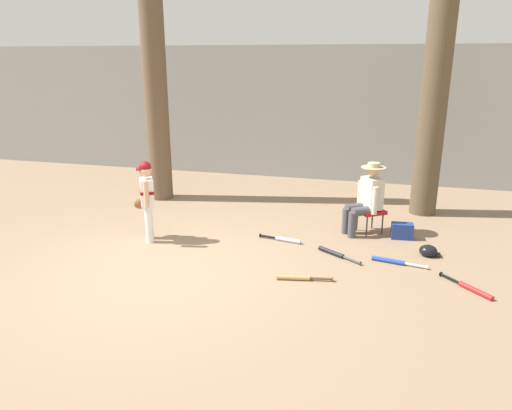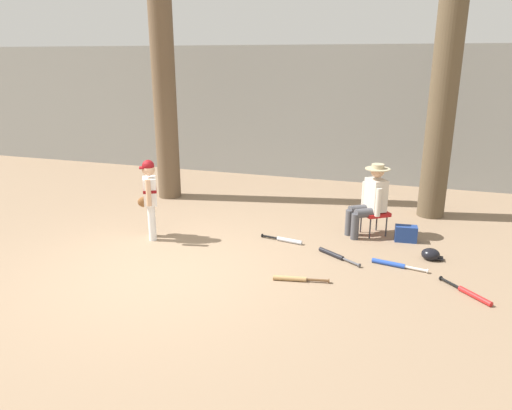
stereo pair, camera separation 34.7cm
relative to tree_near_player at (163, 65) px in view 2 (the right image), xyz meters
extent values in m
plane|color=#897056|center=(1.65, -3.43, -2.69)|extent=(60.00, 60.00, 0.00)
cube|color=gray|center=(1.65, 2.61, -1.14)|extent=(18.00, 0.36, 3.11)
cylinder|color=brown|center=(0.00, 0.00, 0.31)|extent=(0.47, 0.47, 5.99)
cone|color=brown|center=(0.00, 0.00, -2.69)|extent=(0.73, 0.73, 0.28)
cylinder|color=brown|center=(5.25, 0.33, -0.47)|extent=(0.48, 0.48, 4.44)
cone|color=brown|center=(5.25, 0.33, -2.69)|extent=(0.81, 0.81, 0.29)
cylinder|color=white|center=(0.93, -2.38, -2.40)|extent=(0.12, 0.12, 0.58)
cylinder|color=white|center=(0.84, -2.23, -2.40)|extent=(0.12, 0.12, 0.58)
cube|color=white|center=(0.89, -2.31, -1.89)|extent=(0.32, 0.36, 0.44)
cube|color=maroon|center=(0.89, -2.31, -1.87)|extent=(0.34, 0.37, 0.05)
sphere|color=tan|center=(0.89, -2.31, -1.54)|extent=(0.20, 0.20, 0.20)
sphere|color=maroon|center=(0.89, -2.31, -1.48)|extent=(0.19, 0.19, 0.19)
cube|color=maroon|center=(0.81, -2.35, -1.51)|extent=(0.16, 0.17, 0.02)
cylinder|color=tan|center=(0.99, -2.52, -1.85)|extent=(0.11, 0.11, 0.42)
cylinder|color=tan|center=(0.75, -2.14, -1.97)|extent=(0.11, 0.11, 0.40)
ellipsoid|color=brown|center=(0.69, -2.16, -2.13)|extent=(0.25, 0.21, 0.18)
cube|color=red|center=(4.31, -1.03, -2.31)|extent=(0.56, 0.56, 0.06)
cylinder|color=#333338|center=(4.27, -1.24, -2.50)|extent=(0.02, 0.02, 0.38)
cylinder|color=#333338|center=(4.10, -0.99, -2.50)|extent=(0.02, 0.02, 0.38)
cylinder|color=#333338|center=(4.52, -1.07, -2.50)|extent=(0.02, 0.02, 0.38)
cylinder|color=#333338|center=(4.35, -0.82, -2.50)|extent=(0.02, 0.02, 0.38)
cylinder|color=#47474C|center=(4.04, -1.34, -2.48)|extent=(0.13, 0.13, 0.43)
cylinder|color=#47474C|center=(3.92, -1.17, -2.48)|extent=(0.13, 0.13, 0.43)
cylinder|color=#47474C|center=(4.20, -1.22, -2.26)|extent=(0.41, 0.35, 0.15)
cylinder|color=#47474C|center=(4.09, -1.06, -2.26)|extent=(0.41, 0.35, 0.15)
cube|color=beige|center=(4.31, -1.03, -2.00)|extent=(0.40, 0.43, 0.52)
cylinder|color=beige|center=(4.37, -1.25, -2.06)|extent=(0.13, 0.13, 0.46)
cylinder|color=beige|center=(4.12, -0.89, -2.06)|extent=(0.13, 0.13, 0.46)
sphere|color=tan|center=(4.31, -1.03, -1.60)|extent=(0.22, 0.22, 0.22)
cylinder|color=tan|center=(4.31, -1.03, -1.57)|extent=(0.40, 0.40, 0.02)
cylinder|color=tan|center=(4.31, -1.03, -1.54)|extent=(0.20, 0.20, 0.09)
cube|color=navy|center=(4.83, -1.19, -2.56)|extent=(0.36, 0.21, 0.26)
cylinder|color=tan|center=(3.40, -3.14, -2.66)|extent=(0.45, 0.14, 0.07)
cylinder|color=brown|center=(3.76, -3.08, -2.66)|extent=(0.30, 0.08, 0.03)
cylinder|color=brown|center=(3.91, -3.06, -2.66)|extent=(0.02, 0.06, 0.06)
cylinder|color=#2347AD|center=(4.62, -2.24, -2.66)|extent=(0.47, 0.15, 0.07)
cylinder|color=silver|center=(5.00, -2.31, -2.66)|extent=(0.31, 0.09, 0.03)
cylinder|color=silver|center=(5.15, -2.34, -2.66)|extent=(0.03, 0.06, 0.06)
cylinder|color=#B7BCC6|center=(3.07, -1.82, -2.66)|extent=(0.43, 0.14, 0.07)
cylinder|color=black|center=(2.72, -1.75, -2.66)|extent=(0.28, 0.08, 0.03)
cylinder|color=black|center=(2.58, -1.73, -2.66)|extent=(0.03, 0.06, 0.06)
cylinder|color=red|center=(5.69, -2.92, -2.66)|extent=(0.37, 0.39, 0.07)
cylinder|color=black|center=(5.42, -2.64, -2.66)|extent=(0.24, 0.25, 0.03)
cylinder|color=black|center=(5.31, -2.52, -2.66)|extent=(0.05, 0.05, 0.06)
cylinder|color=black|center=(3.79, -2.14, -2.66)|extent=(0.42, 0.31, 0.07)
cylinder|color=#4C4C51|center=(4.11, -2.35, -2.66)|extent=(0.27, 0.20, 0.03)
cylinder|color=#4C4C51|center=(4.24, -2.44, -2.66)|extent=(0.04, 0.06, 0.06)
ellipsoid|color=black|center=(5.20, -1.83, -2.61)|extent=(0.26, 0.24, 0.18)
cube|color=black|center=(5.32, -1.83, -2.66)|extent=(0.11, 0.13, 0.02)
camera|label=1|loc=(4.40, -8.87, 0.15)|focal=33.57mm
camera|label=2|loc=(4.74, -8.77, 0.15)|focal=33.57mm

